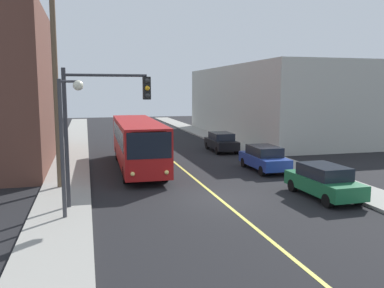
# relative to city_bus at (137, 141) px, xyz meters

# --- Properties ---
(ground_plane) EXTENTS (120.00, 120.00, 0.00)m
(ground_plane) POSITION_rel_city_bus_xyz_m (2.85, -8.60, -1.82)
(ground_plane) COLOR black
(sidewalk_left) EXTENTS (2.50, 90.00, 0.15)m
(sidewalk_left) POSITION_rel_city_bus_xyz_m (-4.40, 1.40, -1.74)
(sidewalk_left) COLOR gray
(sidewalk_left) RESTS_ON ground
(sidewalk_right) EXTENTS (2.50, 90.00, 0.15)m
(sidewalk_right) POSITION_rel_city_bus_xyz_m (10.10, 1.40, -1.74)
(sidewalk_right) COLOR gray
(sidewalk_right) RESTS_ON ground
(lane_stripe_center) EXTENTS (0.16, 60.00, 0.01)m
(lane_stripe_center) POSITION_rel_city_bus_xyz_m (2.85, 6.40, -1.81)
(lane_stripe_center) COLOR #D8CC4C
(lane_stripe_center) RESTS_ON ground
(building_right_warehouse) EXTENTS (12.00, 26.73, 7.75)m
(building_right_warehouse) POSITION_rel_city_bus_xyz_m (17.34, 15.27, 2.06)
(building_right_warehouse) COLOR #B2B2A8
(building_right_warehouse) RESTS_ON ground
(city_bus) EXTENTS (2.79, 12.20, 3.20)m
(city_bus) POSITION_rel_city_bus_xyz_m (0.00, 0.00, 0.00)
(city_bus) COLOR maroon
(city_bus) RESTS_ON ground
(parked_car_green) EXTENTS (1.91, 4.45, 1.62)m
(parked_car_green) POSITION_rel_city_bus_xyz_m (7.80, -9.70, -0.98)
(parked_car_green) COLOR #196038
(parked_car_green) RESTS_ON ground
(parked_car_blue) EXTENTS (1.85, 4.41, 1.62)m
(parked_car_blue) POSITION_rel_city_bus_xyz_m (7.83, -2.91, -0.98)
(parked_car_blue) COLOR navy
(parked_car_blue) RESTS_ON ground
(parked_car_black) EXTENTS (1.89, 4.44, 1.62)m
(parked_car_black) POSITION_rel_city_bus_xyz_m (7.81, 5.55, -0.98)
(parked_car_black) COLOR black
(parked_car_black) RESTS_ON ground
(utility_pole_near) EXTENTS (2.40, 0.28, 11.88)m
(utility_pole_near) POSITION_rel_city_bus_xyz_m (-4.69, -4.68, 4.80)
(utility_pole_near) COLOR brown
(utility_pole_near) RESTS_ON sidewalk_left
(traffic_signal_left_corner) EXTENTS (3.75, 0.48, 6.00)m
(traffic_signal_left_corner) POSITION_rel_city_bus_xyz_m (-2.56, -8.63, 2.49)
(traffic_signal_left_corner) COLOR #2D2D33
(traffic_signal_left_corner) RESTS_ON sidewalk_left
(street_lamp_left) EXTENTS (0.98, 0.40, 5.50)m
(street_lamp_left) POSITION_rel_city_bus_xyz_m (-3.98, -10.07, 1.92)
(street_lamp_left) COLOR #38383D
(street_lamp_left) RESTS_ON sidewalk_left
(fire_hydrant) EXTENTS (0.44, 0.26, 0.84)m
(fire_hydrant) POSITION_rel_city_bus_xyz_m (9.70, -5.49, -1.23)
(fire_hydrant) COLOR red
(fire_hydrant) RESTS_ON sidewalk_right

